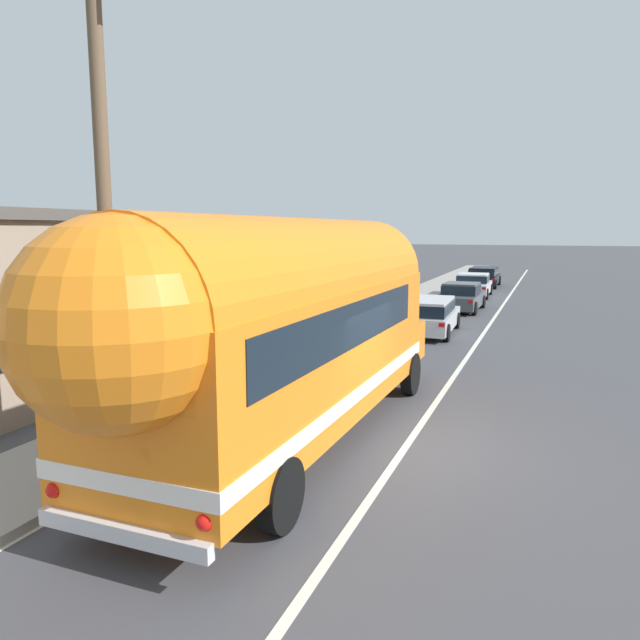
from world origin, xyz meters
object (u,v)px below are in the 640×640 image
utility_pole (104,198)px  car_second (461,296)px  car_third (473,284)px  car_fourth (484,275)px  car_lead (429,314)px  painted_bus (284,324)px

utility_pole → car_second: bearing=82.4°
car_second → car_third: same height
car_third → car_fourth: bearing=90.6°
car_lead → utility_pole: bearing=-100.6°
car_third → car_fourth: 6.48m
car_third → car_second: bearing=-87.7°
painted_bus → car_fourth: size_ratio=2.50×
car_lead → car_second: (0.20, 7.16, -0.06)m
utility_pole → car_second: 21.82m
car_third → utility_pole: bearing=-95.3°
painted_bus → car_third: 26.65m
utility_pole → car_lead: bearing=79.4°
car_second → car_third: size_ratio=1.00×
utility_pole → car_fourth: size_ratio=1.83×
car_lead → car_third: size_ratio=1.05×
car_second → painted_bus: bearing=-90.6°
utility_pole → car_third: size_ratio=1.97×
painted_bus → car_second: size_ratio=2.71×
car_second → car_fourth: 13.05m
utility_pole → car_second: size_ratio=1.98×
car_lead → car_fourth: (-0.13, 20.20, 0.00)m
car_lead → car_third: same height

